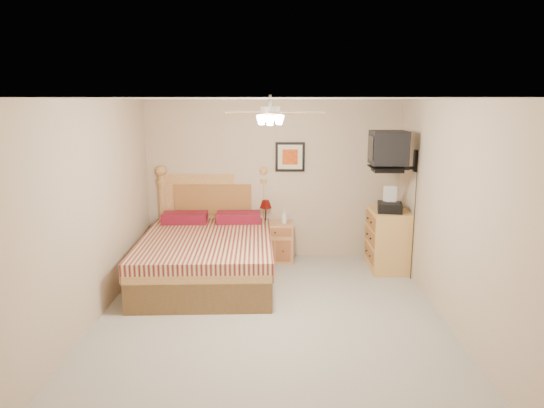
# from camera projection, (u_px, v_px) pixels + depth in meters

# --- Properties ---
(floor) EXTENTS (4.50, 4.50, 0.00)m
(floor) POSITION_uv_depth(u_px,v_px,m) (271.00, 314.00, 5.74)
(floor) COLOR gray
(floor) RESTS_ON ground
(ceiling) EXTENTS (4.00, 4.50, 0.04)m
(ceiling) POSITION_uv_depth(u_px,v_px,m) (270.00, 99.00, 5.22)
(ceiling) COLOR white
(ceiling) RESTS_ON ground
(wall_back) EXTENTS (4.00, 0.04, 2.50)m
(wall_back) POSITION_uv_depth(u_px,v_px,m) (273.00, 180.00, 7.68)
(wall_back) COLOR tan
(wall_back) RESTS_ON ground
(wall_front) EXTENTS (4.00, 0.04, 2.50)m
(wall_front) POSITION_uv_depth(u_px,v_px,m) (265.00, 286.00, 3.28)
(wall_front) COLOR tan
(wall_front) RESTS_ON ground
(wall_left) EXTENTS (0.04, 4.50, 2.50)m
(wall_left) POSITION_uv_depth(u_px,v_px,m) (95.00, 211.00, 5.51)
(wall_left) COLOR tan
(wall_left) RESTS_ON ground
(wall_right) EXTENTS (0.04, 4.50, 2.50)m
(wall_right) POSITION_uv_depth(u_px,v_px,m) (448.00, 212.00, 5.46)
(wall_right) COLOR tan
(wall_right) RESTS_ON ground
(bed) EXTENTS (1.86, 2.38, 1.49)m
(bed) POSITION_uv_depth(u_px,v_px,m) (206.00, 229.00, 6.70)
(bed) COLOR #A86E3F
(bed) RESTS_ON ground
(nightstand) EXTENTS (0.57, 0.43, 0.61)m
(nightstand) POSITION_uv_depth(u_px,v_px,m) (275.00, 242.00, 7.64)
(nightstand) COLOR tan
(nightstand) RESTS_ON ground
(table_lamp) EXTENTS (0.20, 0.20, 0.35)m
(table_lamp) POSITION_uv_depth(u_px,v_px,m) (266.00, 211.00, 7.61)
(table_lamp) COLOR #510805
(table_lamp) RESTS_ON nightstand
(lotion_bottle) EXTENTS (0.10, 0.10, 0.22)m
(lotion_bottle) POSITION_uv_depth(u_px,v_px,m) (284.00, 217.00, 7.52)
(lotion_bottle) COLOR silver
(lotion_bottle) RESTS_ON nightstand
(framed_picture) EXTENTS (0.46, 0.04, 0.46)m
(framed_picture) POSITION_uv_depth(u_px,v_px,m) (290.00, 157.00, 7.58)
(framed_picture) COLOR black
(framed_picture) RESTS_ON wall_back
(dresser) EXTENTS (0.54, 0.77, 0.91)m
(dresser) POSITION_uv_depth(u_px,v_px,m) (388.00, 239.00, 7.23)
(dresser) COLOR #BE8E42
(dresser) RESTS_ON ground
(fax_machine) EXTENTS (0.39, 0.41, 0.36)m
(fax_machine) POSITION_uv_depth(u_px,v_px,m) (390.00, 200.00, 6.96)
(fax_machine) COLOR black
(fax_machine) RESTS_ON dresser
(magazine_lower) EXTENTS (0.30, 0.34, 0.03)m
(magazine_lower) POSITION_uv_depth(u_px,v_px,m) (385.00, 205.00, 7.39)
(magazine_lower) COLOR beige
(magazine_lower) RESTS_ON dresser
(magazine_upper) EXTENTS (0.24, 0.31, 0.02)m
(magazine_upper) POSITION_uv_depth(u_px,v_px,m) (385.00, 203.00, 7.40)
(magazine_upper) COLOR gray
(magazine_upper) RESTS_ON magazine_lower
(wall_tv) EXTENTS (0.56, 0.46, 0.58)m
(wall_tv) POSITION_uv_depth(u_px,v_px,m) (399.00, 151.00, 6.66)
(wall_tv) COLOR black
(wall_tv) RESTS_ON wall_right
(ceiling_fan) EXTENTS (1.14, 1.14, 0.28)m
(ceiling_fan) POSITION_uv_depth(u_px,v_px,m) (270.00, 112.00, 5.06)
(ceiling_fan) COLOR silver
(ceiling_fan) RESTS_ON ceiling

